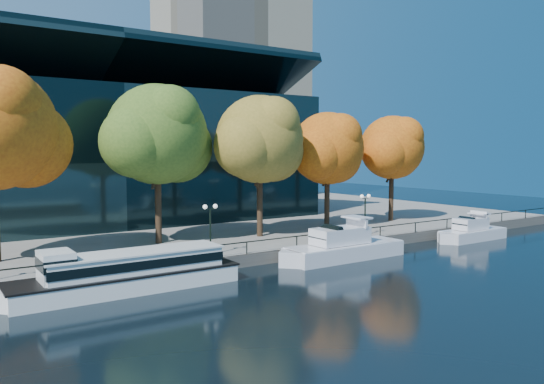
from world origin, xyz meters
TOP-DOWN VIEW (x-y plane):
  - ground at (0.00, 0.00)m, footprint 160.00×160.00m
  - promenade at (0.00, 36.38)m, footprint 90.00×67.08m
  - railing at (0.00, 3.25)m, footprint 88.20×0.08m
  - convention_building at (-4.00, 31.79)m, footprint 50.00×24.57m
  - office_tower at (28.00, 55.00)m, footprint 22.50×22.50m
  - tour_boat at (-10.80, 1.32)m, footprint 16.40×3.66m
  - cruiser_near at (7.92, 0.93)m, footprint 12.30×3.17m
  - cruiser_far at (25.38, 0.62)m, footprint 9.09×2.52m
  - tree_2 at (-3.78, 11.73)m, footprint 11.01×9.03m
  - tree_3 at (5.78, 9.92)m, footprint 10.48×8.59m
  - tree_4 at (14.91, 10.81)m, footprint 9.63×7.90m
  - tree_5 at (24.70, 10.79)m, footprint 9.26×7.60m
  - lamp_1 at (-2.59, 4.50)m, footprint 1.26×0.36m
  - lamp_2 at (14.19, 4.50)m, footprint 1.26×0.36m

SIDE VIEW (x-z plane):
  - ground at x=0.00m, z-range 0.00..0.00m
  - promenade at x=0.00m, z-range 0.00..1.00m
  - cruiser_far at x=25.38m, z-range -0.54..2.43m
  - cruiser_near at x=7.92m, z-range -0.67..2.89m
  - tour_boat at x=-10.80m, z-range -0.23..2.88m
  - railing at x=0.00m, z-range 1.44..2.43m
  - lamp_1 at x=-2.59m, z-range 1.97..6.00m
  - lamp_2 at x=14.19m, z-range 1.97..6.00m
  - convention_building at x=-4.00m, z-range -2.21..19.22m
  - tree_4 at x=14.91m, z-range 3.13..15.45m
  - tree_5 at x=24.70m, z-range 3.27..15.56m
  - tree_3 at x=5.78m, z-range 3.37..16.86m
  - tree_2 at x=-3.78m, z-range 3.43..17.50m
  - office_tower at x=28.00m, z-range 0.07..65.97m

